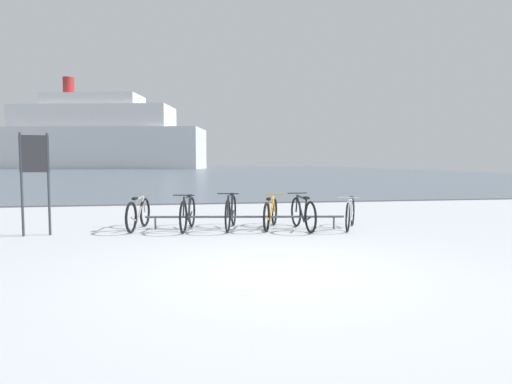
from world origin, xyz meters
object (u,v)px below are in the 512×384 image
object	(u,v)px
bicycle_3	(271,213)
bicycle_5	(350,214)
bicycle_2	(231,212)
info_sign	(35,166)
bicycle_1	(188,213)
ferry_ship	(98,138)
bicycle_4	(303,214)
bicycle_0	(138,214)

from	to	relation	value
bicycle_3	bicycle_5	size ratio (longest dim) A/B	1.08
bicycle_2	info_sign	world-z (taller)	info_sign
bicycle_1	ferry_ship	xyz separation A→B (m)	(-16.71, 85.40, 5.87)
bicycle_3	info_sign	bearing A→B (deg)	-178.05
bicycle_4	ferry_ship	distance (m)	88.11
bicycle_1	bicycle_4	bearing A→B (deg)	-8.57
bicycle_1	bicycle_5	world-z (taller)	bicycle_1
bicycle_3	info_sign	xyz separation A→B (m)	(-4.92, -0.17, 1.09)
bicycle_2	ferry_ship	bearing A→B (deg)	101.67
bicycle_0	bicycle_1	size ratio (longest dim) A/B	0.97
bicycle_4	bicycle_2	bearing A→B (deg)	168.22
ferry_ship	bicycle_0	bearing A→B (deg)	-79.60
bicycle_0	bicycle_4	xyz separation A→B (m)	(3.61, -0.62, 0.01)
bicycle_2	bicycle_4	world-z (taller)	bicycle_2
bicycle_1	bicycle_4	size ratio (longest dim) A/B	0.99
bicycle_5	bicycle_0	bearing A→B (deg)	171.86
bicycle_1	ferry_ship	size ratio (longest dim) A/B	0.04
bicycle_4	info_sign	xyz separation A→B (m)	(-5.59, 0.15, 1.07)
info_sign	ferry_ship	world-z (taller)	ferry_ship
bicycle_2	ferry_ship	distance (m)	87.46
bicycle_0	bicycle_3	distance (m)	2.96
bicycle_4	ferry_ship	xyz separation A→B (m)	(-19.23, 85.79, 5.87)
bicycle_2	info_sign	bearing A→B (deg)	-177.50
bicycle_0	bicycle_4	bearing A→B (deg)	-9.74
bicycle_2	bicycle_3	size ratio (longest dim) A/B	1.07
bicycle_3	ferry_ship	size ratio (longest dim) A/B	0.04
bicycle_0	bicycle_3	xyz separation A→B (m)	(2.94, -0.30, -0.01)
bicycle_3	bicycle_5	bearing A→B (deg)	-11.97
info_sign	bicycle_4	bearing A→B (deg)	-1.56
bicycle_0	bicycle_4	distance (m)	3.66
bicycle_0	bicycle_3	world-z (taller)	bicycle_0
bicycle_1	bicycle_4	xyz separation A→B (m)	(2.52, -0.38, -0.01)
bicycle_5	ferry_ship	world-z (taller)	ferry_ship
bicycle_4	bicycle_5	world-z (taller)	bicycle_4
bicycle_0	bicycle_3	size ratio (longest dim) A/B	1.00
bicycle_0	bicycle_2	world-z (taller)	bicycle_2
bicycle_5	info_sign	world-z (taller)	info_sign
bicycle_3	info_sign	world-z (taller)	info_sign
bicycle_3	ferry_ship	distance (m)	87.66
bicycle_0	info_sign	size ratio (longest dim) A/B	0.76
bicycle_2	ferry_ship	xyz separation A→B (m)	(-17.66, 85.46, 5.85)
bicycle_5	info_sign	distance (m)	6.77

